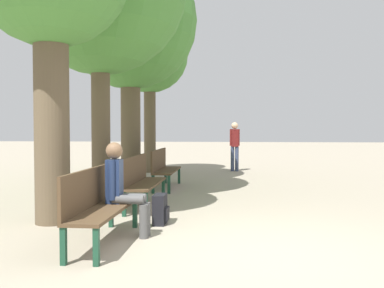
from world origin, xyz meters
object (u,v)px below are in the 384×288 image
Objects in this scene: pedestrian_near at (235,143)px; tree_row_3 at (150,56)px; tree_row_2 at (130,24)px; person_seated at (123,186)px; backpack at (160,209)px; bench_row_0 at (97,201)px; bench_row_1 at (141,178)px; bench_row_2 at (163,166)px.

tree_row_3 is at bearing -167.01° from pedestrian_near.
tree_row_2 is 2.60m from tree_row_3.
tree_row_2 reaches higher than person_seated.
person_seated is 2.80× the size of backpack.
bench_row_0 is 1.12× the size of pedestrian_near.
tree_row_2 is at bearing 108.69° from backpack.
tree_row_2 is 4.81× the size of person_seated.
pedestrian_near is at bearing 79.45° from bench_row_0.
pedestrian_near reaches higher than bench_row_1.
tree_row_2 reaches higher than tree_row_3.
tree_row_2 reaches higher than bench_row_1.
bench_row_1 is 5.13m from tree_row_2.
tree_row_3 is 8.81m from person_seated.
pedestrian_near reaches higher than bench_row_0.
bench_row_1 is at bearing -90.00° from bench_row_2.
bench_row_2 is (0.00, 2.46, 0.00)m from bench_row_1.
bench_row_1 is 2.46m from bench_row_2.
tree_row_3 reaches higher than bench_row_1.
bench_row_0 reaches higher than backpack.
bench_row_2 is (0.00, 4.93, 0.00)m from bench_row_0.
bench_row_2 is 0.36× the size of tree_row_3.
bench_row_2 is at bearing -44.37° from tree_row_2.
pedestrian_near is (2.74, 3.20, -3.23)m from tree_row_2.
backpack is (1.63, -4.81, -3.95)m from tree_row_2.
bench_row_0 is 9.16m from tree_row_3.
bench_row_1 and bench_row_2 have the same top height.
bench_row_1 is 4.09× the size of backpack.
tree_row_2 is at bearing 99.86° from bench_row_0.
bench_row_1 is 1.50m from backpack.
tree_row_2 reaches higher than pedestrian_near.
person_seated is at bearing -87.11° from bench_row_2.
bench_row_1 is 0.36× the size of tree_row_3.
tree_row_3 is (-1.03, 3.58, 3.23)m from bench_row_2.
bench_row_1 is 6.93m from tree_row_3.
tree_row_2 reaches higher than bench_row_2.
tree_row_2 is at bearing 102.75° from person_seated.
tree_row_3 is at bearing 96.91° from bench_row_0.
tree_row_2 is (-1.03, 5.94, 3.63)m from bench_row_0.
bench_row_0 is 1.46× the size of person_seated.
bench_row_1 is at bearing -104.31° from pedestrian_near.
bench_row_1 is 1.12× the size of pedestrian_near.
pedestrian_near is (2.74, 0.63, -2.83)m from tree_row_3.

